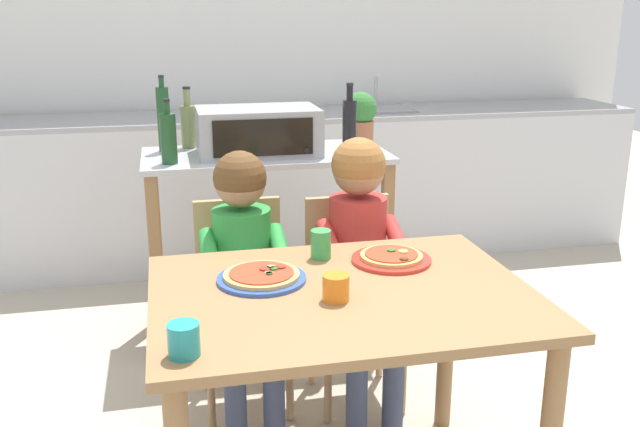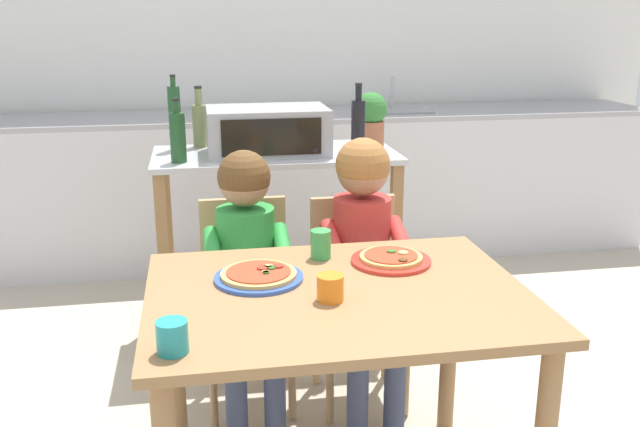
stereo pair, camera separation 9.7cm
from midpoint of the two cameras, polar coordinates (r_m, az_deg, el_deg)
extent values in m
plane|color=#B7AD99|center=(3.38, -1.63, -10.85)|extent=(11.15, 11.15, 0.00)
cube|color=white|center=(4.73, -4.98, 13.93)|extent=(5.58, 0.12, 2.70)
cube|color=silver|center=(4.45, -4.21, 2.01)|extent=(5.02, 0.60, 0.89)
cube|color=#9E9EA3|center=(4.36, -4.33, 7.86)|extent=(5.02, 0.60, 0.03)
cube|color=gray|center=(4.53, 6.89, 8.28)|extent=(0.40, 0.33, 0.02)
cylinder|color=#B7BABF|center=(4.64, 6.50, 9.74)|extent=(0.02, 0.02, 0.20)
cube|color=#B7BABF|center=(3.27, -2.80, 4.76)|extent=(1.12, 0.54, 0.02)
cube|color=olive|center=(3.43, -2.67, -4.66)|extent=(1.03, 0.50, 0.02)
cube|color=olive|center=(3.15, -11.63, -4.56)|extent=(0.05, 0.05, 0.88)
cube|color=olive|center=(3.28, 6.94, -3.47)|extent=(0.05, 0.05, 0.88)
cube|color=olive|center=(3.58, -11.50, -1.97)|extent=(0.05, 0.05, 0.88)
cube|color=olive|center=(3.70, 4.88, -1.11)|extent=(0.05, 0.05, 0.88)
cube|color=#999BA0|center=(3.23, -3.42, 6.74)|extent=(0.55, 0.34, 0.21)
cube|color=black|center=(3.06, -3.03, 6.21)|extent=(0.44, 0.01, 0.16)
cylinder|color=black|center=(3.10, 0.51, 5.16)|extent=(0.02, 0.01, 0.02)
cylinder|color=#1E4723|center=(3.36, -10.90, 7.60)|extent=(0.06, 0.06, 0.30)
cylinder|color=#1E4723|center=(3.34, -11.06, 10.48)|extent=(0.02, 0.02, 0.04)
cylinder|color=black|center=(3.34, -11.08, 10.93)|extent=(0.03, 0.03, 0.01)
cylinder|color=black|center=(3.11, 4.01, 6.81)|extent=(0.06, 0.06, 0.26)
cylinder|color=black|center=(3.09, 4.07, 9.74)|extent=(0.03, 0.03, 0.06)
cylinder|color=black|center=(3.08, 4.08, 10.43)|extent=(0.03, 0.03, 0.01)
cylinder|color=olive|center=(3.43, -8.95, 7.04)|extent=(0.07, 0.07, 0.20)
cylinder|color=olive|center=(3.41, -9.05, 9.35)|extent=(0.03, 0.03, 0.08)
cylinder|color=black|center=(3.41, -9.09, 10.11)|extent=(0.04, 0.04, 0.01)
cylinder|color=#1E4723|center=(3.08, -10.60, 6.08)|extent=(0.07, 0.07, 0.21)
cylinder|color=#1E4723|center=(3.06, -10.73, 8.51)|extent=(0.03, 0.03, 0.05)
cylinder|color=black|center=(3.06, -10.76, 9.09)|extent=(0.03, 0.03, 0.01)
cylinder|color=#9E5B3D|center=(3.38, 4.94, 6.42)|extent=(0.13, 0.13, 0.13)
sphere|color=#337533|center=(3.36, 4.99, 8.48)|extent=(0.16, 0.16, 0.16)
cube|color=olive|center=(2.07, 2.82, -6.69)|extent=(1.11, 0.84, 0.03)
cylinder|color=olive|center=(2.52, -10.57, -12.02)|extent=(0.06, 0.06, 0.72)
cylinder|color=olive|center=(2.68, 11.52, -10.20)|extent=(0.06, 0.06, 0.72)
cube|color=tan|center=(2.76, -4.87, -7.25)|extent=(0.36, 0.36, 0.04)
cube|color=tan|center=(2.84, -5.27, -2.46)|extent=(0.34, 0.03, 0.38)
cylinder|color=tan|center=(2.74, -1.26, -12.51)|extent=(0.03, 0.03, 0.42)
cylinder|color=tan|center=(2.72, -7.68, -12.94)|extent=(0.03, 0.03, 0.42)
cylinder|color=tan|center=(3.00, -2.16, -9.79)|extent=(0.03, 0.03, 0.42)
cylinder|color=tan|center=(2.98, -7.96, -10.15)|extent=(0.03, 0.03, 0.42)
cube|color=tan|center=(2.78, 4.32, -7.03)|extent=(0.36, 0.36, 0.04)
cube|color=tan|center=(2.86, 3.61, -2.29)|extent=(0.34, 0.03, 0.38)
cylinder|color=tan|center=(2.79, 8.05, -12.13)|extent=(0.03, 0.03, 0.42)
cylinder|color=tan|center=(2.72, 1.87, -12.77)|extent=(0.03, 0.03, 0.42)
cylinder|color=tan|center=(3.04, 6.30, -9.51)|extent=(0.03, 0.03, 0.42)
cylinder|color=tan|center=(2.98, 0.66, -10.01)|extent=(0.03, 0.03, 0.42)
cube|color=#424C6B|center=(2.62, -3.07, -7.56)|extent=(0.10, 0.30, 0.10)
cylinder|color=#424C6B|center=(2.62, -2.62, -13.51)|extent=(0.08, 0.08, 0.44)
cube|color=#424C6B|center=(2.61, -6.14, -7.74)|extent=(0.10, 0.30, 0.10)
cylinder|color=#424C6B|center=(2.61, -5.76, -13.72)|extent=(0.08, 0.08, 0.44)
cylinder|color=green|center=(2.59, -1.93, -2.96)|extent=(0.06, 0.26, 0.15)
cylinder|color=green|center=(2.57, -7.68, -3.27)|extent=(0.06, 0.26, 0.15)
cylinder|color=green|center=(2.68, -4.98, -3.11)|extent=(0.22, 0.22, 0.34)
sphere|color=#A37556|center=(2.61, -5.13, 2.63)|extent=(0.19, 0.19, 0.19)
sphere|color=brown|center=(2.60, -5.14, 2.99)|extent=(0.20, 0.20, 0.20)
cube|color=#424C6B|center=(2.66, 6.56, -7.29)|extent=(0.10, 0.30, 0.10)
cylinder|color=#424C6B|center=(2.66, 7.20, -13.13)|extent=(0.08, 0.08, 0.44)
cube|color=#424C6B|center=(2.63, 3.60, -7.54)|extent=(0.10, 0.30, 0.10)
cylinder|color=#424C6B|center=(2.62, 4.19, -13.46)|extent=(0.08, 0.08, 0.44)
cylinder|color=#BC332D|center=(2.63, 7.72, -2.32)|extent=(0.06, 0.26, 0.15)
cylinder|color=#BC332D|center=(2.57, 2.18, -2.67)|extent=(0.06, 0.26, 0.15)
cylinder|color=#BC332D|center=(2.70, 4.42, -2.58)|extent=(0.22, 0.22, 0.38)
sphere|color=#A37556|center=(2.62, 4.56, 3.56)|extent=(0.20, 0.20, 0.20)
sphere|color=#9E6633|center=(2.62, 4.57, 3.93)|extent=(0.21, 0.21, 0.21)
cylinder|color=#3356B7|center=(2.15, -3.71, -5.26)|extent=(0.27, 0.27, 0.01)
cylinder|color=tan|center=(2.14, -3.72, -4.96)|extent=(0.23, 0.23, 0.01)
cylinder|color=#B23D23|center=(2.14, -3.72, -4.76)|extent=(0.20, 0.20, 0.00)
cylinder|color=maroon|center=(2.17, -2.11, -4.33)|extent=(0.03, 0.03, 0.01)
cylinder|color=#386628|center=(2.12, -3.10, -4.83)|extent=(0.02, 0.02, 0.01)
cylinder|color=maroon|center=(2.16, -3.39, -4.45)|extent=(0.04, 0.04, 0.01)
cylinder|color=#DBC666|center=(2.13, -3.16, -4.79)|extent=(0.02, 0.02, 0.01)
cylinder|color=#386628|center=(2.16, -2.69, -4.45)|extent=(0.03, 0.03, 0.01)
cylinder|color=#DBC666|center=(2.17, -2.93, -4.33)|extent=(0.03, 0.03, 0.01)
cylinder|color=red|center=(2.30, 6.99, -3.84)|extent=(0.26, 0.26, 0.01)
cylinder|color=tan|center=(2.30, 7.01, -3.56)|extent=(0.20, 0.20, 0.01)
cylinder|color=#B23D23|center=(2.30, 7.01, -3.37)|extent=(0.17, 0.17, 0.00)
cylinder|color=#563319|center=(2.24, 8.00, -3.78)|extent=(0.03, 0.03, 0.01)
cylinder|color=#386628|center=(2.32, 7.01, -3.08)|extent=(0.03, 0.03, 0.01)
cylinder|color=#DBC666|center=(2.31, 7.98, -3.18)|extent=(0.03, 0.03, 0.01)
cylinder|color=orange|center=(1.99, 2.25, -6.07)|extent=(0.08, 0.08, 0.08)
cylinder|color=green|center=(2.31, 1.23, -2.52)|extent=(0.07, 0.07, 0.10)
cylinder|color=teal|center=(1.73, -10.33, -9.86)|extent=(0.08, 0.08, 0.08)
camera|label=1|loc=(0.05, -88.79, 0.35)|focal=39.35mm
camera|label=2|loc=(0.05, 91.21, -0.35)|focal=39.35mm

